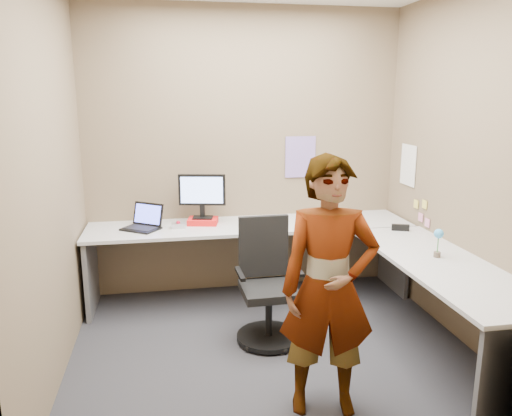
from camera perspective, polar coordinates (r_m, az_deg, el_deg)
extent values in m
plane|color=#252429|center=(3.98, 1.79, -15.68)|extent=(3.00, 3.00, 0.00)
plane|color=brown|center=(4.80, -1.32, 6.32)|extent=(3.00, 0.00, 3.00)
plane|color=brown|center=(4.12, 22.88, 4.18)|extent=(0.00, 2.70, 2.70)
plane|color=brown|center=(3.54, -22.56, 2.91)|extent=(0.00, 2.70, 2.70)
cube|color=#B3B3B3|center=(4.61, -0.65, -2.02)|extent=(2.96, 0.65, 0.03)
cube|color=#B3B3B3|center=(3.82, 20.55, -6.07)|extent=(0.65, 1.91, 0.03)
cube|color=#59595B|center=(4.71, -18.33, -7.02)|extent=(0.04, 0.60, 0.70)
cube|color=#59595B|center=(5.14, 15.47, -5.14)|extent=(0.04, 0.60, 0.70)
cube|color=red|center=(4.62, -6.09, -1.50)|extent=(0.30, 0.25, 0.05)
cube|color=black|center=(4.62, -6.10, -1.09)|extent=(0.20, 0.16, 0.01)
cube|color=black|center=(4.62, -6.14, -0.32)|extent=(0.05, 0.04, 0.11)
cube|color=black|center=(4.58, -6.20, 2.08)|extent=(0.43, 0.12, 0.29)
cube|color=#8EACF6|center=(4.56, -6.23, 2.04)|extent=(0.38, 0.08, 0.24)
cube|color=black|center=(4.52, -13.02, -2.33)|extent=(0.38, 0.36, 0.02)
cube|color=black|center=(4.58, -12.23, -0.67)|extent=(0.29, 0.23, 0.20)
cube|color=#505DFD|center=(4.58, -12.23, -0.67)|extent=(0.25, 0.20, 0.16)
cube|color=#B7B7BC|center=(4.51, -8.88, -2.00)|extent=(0.12, 0.08, 0.04)
sphere|color=red|center=(4.50, -8.89, -1.66)|extent=(0.04, 0.04, 0.04)
cone|color=white|center=(4.37, -1.27, -2.25)|extent=(0.10, 0.10, 0.06)
cube|color=black|center=(4.56, 16.18, -2.16)|extent=(0.15, 0.09, 0.05)
cylinder|color=brown|center=(3.92, 19.98, -5.02)|extent=(0.05, 0.05, 0.04)
cylinder|color=#338C3F|center=(3.89, 20.08, -3.76)|extent=(0.01, 0.01, 0.14)
sphere|color=#43A9EE|center=(3.87, 20.16, -2.77)|extent=(0.07, 0.07, 0.07)
cube|color=#846BB7|center=(4.91, 5.09, 5.84)|extent=(0.30, 0.01, 0.40)
cube|color=white|center=(4.90, 17.01, 4.71)|extent=(0.01, 0.28, 0.38)
cube|color=#F2E059|center=(4.64, 18.70, 0.39)|extent=(0.01, 0.07, 0.07)
cube|color=pink|center=(4.71, 18.30, -1.02)|extent=(0.01, 0.07, 0.07)
cube|color=pink|center=(4.62, 18.98, -1.61)|extent=(0.01, 0.07, 0.07)
cube|color=#F2E059|center=(4.78, 17.82, 0.43)|extent=(0.01, 0.07, 0.07)
cylinder|color=black|center=(4.06, 1.45, -14.47)|extent=(0.50, 0.50, 0.04)
cylinder|color=black|center=(3.97, 1.47, -11.94)|extent=(0.05, 0.05, 0.36)
cube|color=black|center=(3.90, 1.48, -9.41)|extent=(0.43, 0.43, 0.06)
cube|color=black|center=(3.98, 0.86, -4.38)|extent=(0.40, 0.06, 0.50)
cube|color=black|center=(3.80, -1.84, -7.54)|extent=(0.04, 0.27, 0.03)
cube|color=black|center=(3.90, 4.75, -7.04)|extent=(0.04, 0.27, 0.03)
imported|color=#999399|center=(3.00, 8.31, -9.04)|extent=(0.63, 0.47, 1.58)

